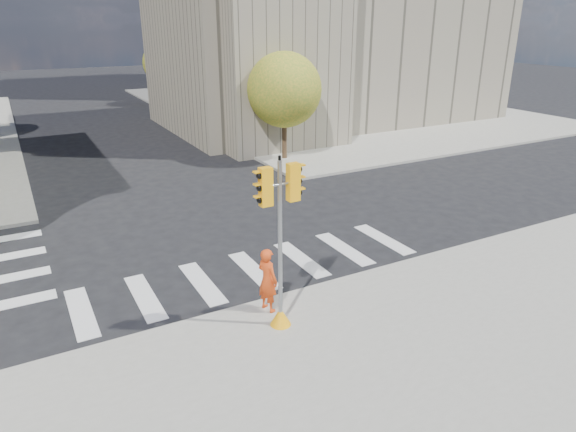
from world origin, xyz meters
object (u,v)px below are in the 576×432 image
object	(u,v)px
traffic_signal	(280,258)
lamp_far	(189,59)
photographer	(268,280)
lamp_near	(261,74)

from	to	relation	value
traffic_signal	lamp_far	bearing A→B (deg)	73.33
photographer	lamp_far	bearing A→B (deg)	-31.90
traffic_signal	photographer	bearing A→B (deg)	85.08
lamp_far	photographer	distance (m)	33.97
lamp_near	photographer	distance (m)	20.90
traffic_signal	photographer	world-z (taller)	traffic_signal
lamp_far	photographer	size ratio (longest dim) A/B	4.36
lamp_far	traffic_signal	world-z (taller)	lamp_far
lamp_near	traffic_signal	world-z (taller)	lamp_near
lamp_far	traffic_signal	distance (m)	34.70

